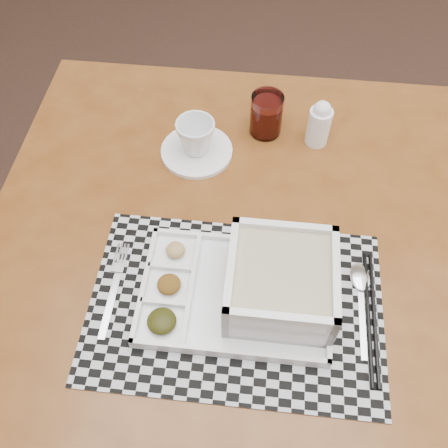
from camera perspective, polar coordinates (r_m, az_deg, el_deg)
The scene contains 10 objects.
dining_table at distance 0.99m, azimuth 1.56°, elevation -4.23°, with size 1.06×1.06×0.72m.
placemat at distance 0.86m, azimuth 1.34°, elevation -9.30°, with size 0.50×0.33×0.00m, color #B1B2BA.
serving_tray at distance 0.83m, azimuth 4.94°, elevation -7.07°, with size 0.34×0.26×0.10m.
fork at distance 0.89m, azimuth -12.59°, elevation -7.00°, with size 0.04×0.19×0.00m.
spoon at distance 0.90m, azimuth 15.32°, elevation -6.63°, with size 0.04×0.18×0.01m.
chopsticks at distance 0.88m, azimuth 16.47°, elevation -10.10°, with size 0.04×0.24×0.01m.
saucer at distance 1.06m, azimuth -3.14°, elevation 8.31°, with size 0.15×0.15×0.01m, color white.
cup at distance 1.03m, azimuth -3.25°, elevation 9.92°, with size 0.08×0.08×0.07m, color white.
juice_glass at distance 1.08m, azimuth 4.84°, elevation 12.20°, with size 0.07×0.07×0.09m.
creamer_bottle at distance 1.06m, azimuth 10.84°, elevation 11.22°, with size 0.05×0.05×0.11m.
Camera 1 is at (-0.29, -0.19, 1.50)m, focal length 40.00 mm.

